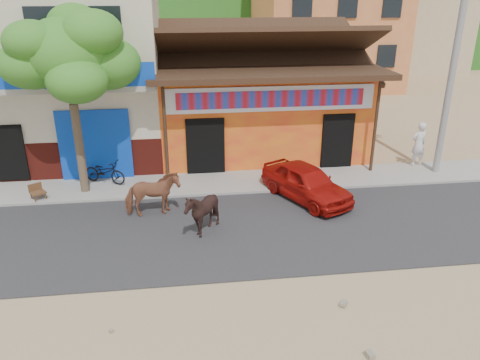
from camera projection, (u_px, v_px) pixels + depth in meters
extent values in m
plane|color=#9E825B|center=(241.00, 282.00, 11.24)|extent=(120.00, 120.00, 0.00)
cube|color=#28282B|center=(230.00, 231.00, 13.52)|extent=(60.00, 5.00, 0.04)
cube|color=gray|center=(219.00, 183.00, 16.71)|extent=(60.00, 2.00, 0.12)
cube|color=orange|center=(257.00, 107.00, 19.95)|extent=(8.00, 6.00, 3.60)
cube|color=beige|center=(70.00, 71.00, 18.41)|extent=(7.00, 6.00, 7.00)
cube|color=tan|center=(409.00, 7.00, 38.92)|extent=(8.00, 8.00, 10.00)
cylinder|color=gray|center=(454.00, 63.00, 16.12)|extent=(0.24, 0.24, 8.00)
imported|color=#97593C|center=(152.00, 194.00, 14.18)|extent=(1.75, 1.05, 1.38)
imported|color=black|center=(202.00, 212.00, 13.11)|extent=(1.41, 1.30, 1.35)
imported|color=#A3100B|center=(306.00, 182.00, 15.33)|extent=(2.82, 3.72, 1.18)
imported|color=black|center=(105.00, 172.00, 16.45)|extent=(1.68, 1.19, 0.84)
imported|color=silver|center=(419.00, 144.00, 17.91)|extent=(0.69, 0.52, 1.72)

